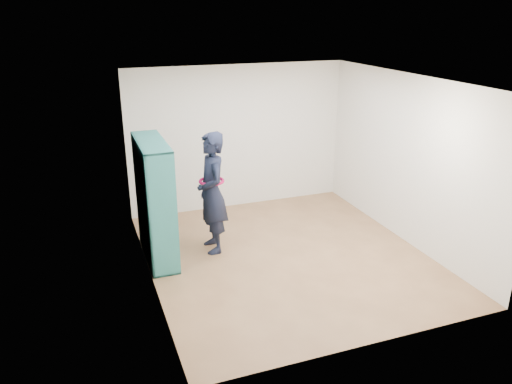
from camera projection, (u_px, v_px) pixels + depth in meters
name	position (u px, v px, depth m)	size (l,w,h in m)	color
floor	(286.00, 256.00, 7.49)	(4.50, 4.50, 0.00)	brown
ceiling	(291.00, 81.00, 6.60)	(4.50, 4.50, 0.00)	white
wall_left	(146.00, 191.00, 6.40)	(0.02, 4.50, 2.60)	white
wall_right	(407.00, 160.00, 7.69)	(0.02, 4.50, 2.60)	white
wall_back	(238.00, 138.00, 9.03)	(4.00, 0.02, 2.60)	white
wall_front	(378.00, 238.00, 5.06)	(4.00, 0.02, 2.60)	white
bookshelf	(153.00, 202.00, 7.18)	(0.39, 1.33, 1.78)	#2A8376
person	(212.00, 193.00, 7.40)	(0.44, 0.67, 1.84)	black
smartphone	(201.00, 185.00, 7.38)	(0.03, 0.11, 0.13)	silver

